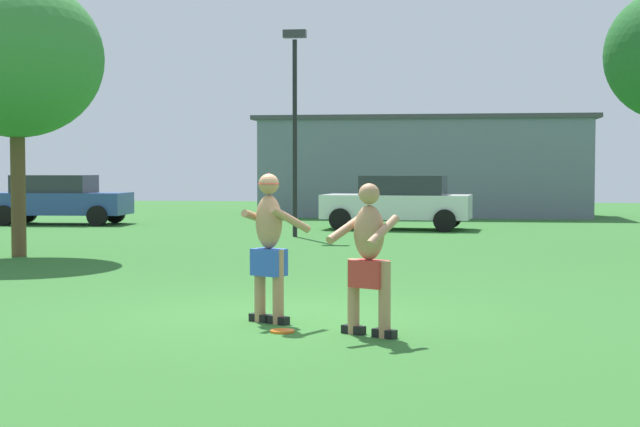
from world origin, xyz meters
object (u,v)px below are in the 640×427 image
at_px(lamp_post, 295,109).
at_px(player_with_cap, 269,240).
at_px(car_white_near_post, 398,201).
at_px(player_in_red, 369,256).
at_px(frisbee, 282,331).
at_px(tree_right_field, 16,58).
at_px(car_blue_far_end, 59,199).

bearing_deg(lamp_post, player_with_cap, -81.98).
bearing_deg(car_white_near_post, player_in_red, -88.00).
relative_size(frisbee, tree_right_field, 0.05).
bearing_deg(player_with_cap, tree_right_field, 131.26).
bearing_deg(player_in_red, car_white_near_post, 92.00).
height_order(frisbee, car_white_near_post, car_white_near_post).
height_order(player_in_red, car_white_near_post, player_in_red).
xyz_separation_m(player_in_red, car_white_near_post, (-0.63, 17.98, -0.03)).
height_order(player_with_cap, frisbee, player_with_cap).
height_order(car_white_near_post, car_blue_far_end, same).
bearing_deg(car_white_near_post, frisbee, -91.03).
distance_m(player_in_red, tree_right_field, 11.81).
distance_m(frisbee, tree_right_field, 11.40).
bearing_deg(lamp_post, tree_right_field, -126.67).
xyz_separation_m(frisbee, car_white_near_post, (0.32, 17.89, 0.81)).
distance_m(car_white_near_post, lamp_post, 4.96).
relative_size(car_white_near_post, car_blue_far_end, 1.02).
xyz_separation_m(player_with_cap, player_in_red, (1.21, -0.71, -0.10)).
xyz_separation_m(car_blue_far_end, lamp_post, (8.41, -4.54, 2.51)).
bearing_deg(player_with_cap, lamp_post, 98.02).
height_order(player_in_red, car_blue_far_end, player_in_red).
bearing_deg(frisbee, car_white_near_post, 88.97).
bearing_deg(car_blue_far_end, car_white_near_post, -5.70).
distance_m(frisbee, lamp_post, 14.98).
height_order(player_in_red, lamp_post, lamp_post).
relative_size(player_in_red, frisbee, 6.04).
relative_size(player_with_cap, player_in_red, 1.07).
bearing_deg(player_in_red, frisbee, 174.38).
xyz_separation_m(player_in_red, tree_right_field, (-7.83, 8.25, 3.15)).
bearing_deg(player_in_red, tree_right_field, 133.49).
bearing_deg(player_with_cap, frisbee, -67.09).
relative_size(player_with_cap, frisbee, 6.45).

